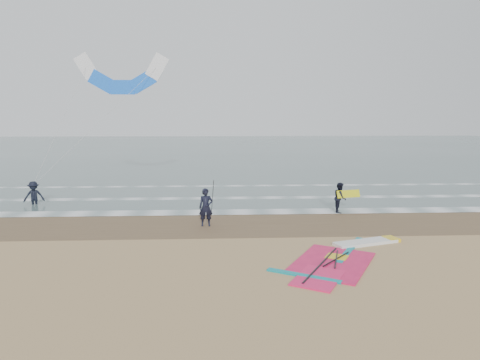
{
  "coord_description": "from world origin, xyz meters",
  "views": [
    {
      "loc": [
        -1.09,
        -13.48,
        5.03
      ],
      "look_at": [
        -0.21,
        5.0,
        2.2
      ],
      "focal_mm": 32.0,
      "sensor_mm": 36.0,
      "label": 1
    }
  ],
  "objects_px": {
    "windsurf_rig": "(343,257)",
    "person_standing": "(206,207)",
    "person_wading": "(33,190)",
    "surf_kite": "(122,77)",
    "person_walking": "(340,198)"
  },
  "relations": [
    {
      "from": "windsurf_rig",
      "to": "person_standing",
      "type": "height_order",
      "value": "person_standing"
    },
    {
      "from": "person_wading",
      "to": "surf_kite",
      "type": "distance_m",
      "value": 9.16
    },
    {
      "from": "surf_kite",
      "to": "windsurf_rig",
      "type": "bearing_deg",
      "value": -53.61
    },
    {
      "from": "surf_kite",
      "to": "person_wading",
      "type": "bearing_deg",
      "value": -130.54
    },
    {
      "from": "windsurf_rig",
      "to": "person_wading",
      "type": "bearing_deg",
      "value": 146.75
    },
    {
      "from": "person_walking",
      "to": "person_wading",
      "type": "height_order",
      "value": "person_wading"
    },
    {
      "from": "person_walking",
      "to": "person_wading",
      "type": "relative_size",
      "value": 0.93
    },
    {
      "from": "person_wading",
      "to": "surf_kite",
      "type": "xyz_separation_m",
      "value": [
        4.12,
        4.81,
        6.62
      ]
    },
    {
      "from": "person_wading",
      "to": "surf_kite",
      "type": "relative_size",
      "value": 0.21
    },
    {
      "from": "windsurf_rig",
      "to": "person_walking",
      "type": "distance_m",
      "value": 7.31
    },
    {
      "from": "person_walking",
      "to": "person_wading",
      "type": "bearing_deg",
      "value": 93.87
    },
    {
      "from": "person_wading",
      "to": "surf_kite",
      "type": "bearing_deg",
      "value": 33.61
    },
    {
      "from": "person_wading",
      "to": "windsurf_rig",
      "type": "bearing_deg",
      "value": -49.11
    },
    {
      "from": "person_wading",
      "to": "person_walking",
      "type": "bearing_deg",
      "value": -25.03
    },
    {
      "from": "person_standing",
      "to": "person_wading",
      "type": "distance_m",
      "value": 11.06
    }
  ]
}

